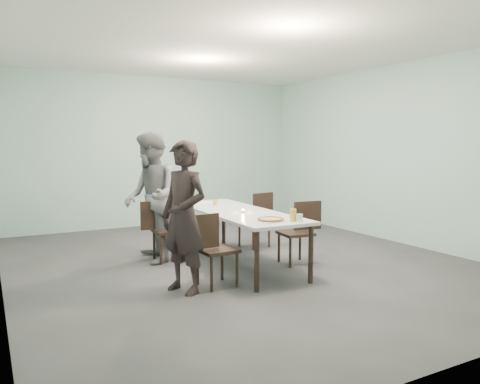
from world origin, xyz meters
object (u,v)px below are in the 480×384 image
table (237,215)px  water_tumbler (299,218)px  diner_far (151,197)px  beer_glass (293,215)px  tealight (243,211)px  pizza (271,220)px  diner_near (184,217)px  chair_near_left (211,245)px  chair_far_right (258,216)px  side_plate (257,214)px  amber_tumbler (215,202)px  chair_far_left (163,226)px  chair_near_right (301,228)px

table → water_tumbler: size_ratio=29.13×
table → diner_far: diner_far is taller
beer_glass → tealight: size_ratio=2.68×
table → pizza: bearing=-93.9°
diner_near → tealight: size_ratio=30.62×
table → chair_near_left: (-0.77, -0.79, -0.19)m
chair_far_right → side_plate: 1.52m
tealight → water_tumbler: bearing=-75.7°
table → amber_tumbler: amber_tumbler is taller
pizza → tealight: 0.75m
tealight → amber_tumbler: size_ratio=0.70×
diner_near → water_tumbler: bearing=51.6°
chair_far_left → chair_far_right: bearing=8.4°
chair_near_left → table: bearing=41.5°
chair_near_right → water_tumbler: size_ratio=9.67×
chair_far_right → side_plate: chair_far_right is taller
chair_near_left → diner_far: (-0.23, 1.48, 0.42)m
chair_far_left → tealight: chair_far_left is taller
chair_near_left → amber_tumbler: chair_near_left is taller
chair_far_left → chair_near_right: 1.94m
chair_near_right → chair_far_right: bearing=-84.9°
tealight → amber_tumbler: bearing=89.2°
beer_glass → water_tumbler: size_ratio=1.67×
chair_far_right → chair_near_right: bearing=77.4°
chair_near_right → pizza: 1.06m
diner_far → pizza: bearing=37.1°
tealight → pizza: bearing=-92.8°
diner_near → diner_far: size_ratio=0.93×
chair_far_left → pizza: bearing=-61.6°
side_plate → amber_tumbler: size_ratio=2.25×
pizza → tealight: bearing=87.2°
chair_near_right → pizza: (-0.86, -0.57, 0.27)m
chair_far_right → table: bearing=33.6°
table → water_tumbler: bearing=-79.7°
side_plate → table: bearing=95.0°
water_tumbler → tealight: bearing=104.3°
chair_far_right → water_tumbler: 2.09m
chair_near_left → water_tumbler: chair_near_left is taller
chair_near_left → side_plate: size_ratio=4.83×
pizza → tealight: size_ratio=6.07×
chair_far_left → side_plate: size_ratio=4.83×
chair_far_right → water_tumbler: size_ratio=9.67×
amber_tumbler → chair_near_left: bearing=-117.5°
beer_glass → water_tumbler: bearing=-48.8°
table → diner_far: size_ratio=1.42×
chair_near_right → table: bearing=-20.1°
chair_near_left → chair_far_left: size_ratio=1.00×
amber_tumbler → water_tumbler: bearing=-82.9°
pizza → beer_glass: bearing=-31.1°
diner_near → beer_glass: size_ratio=11.43×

